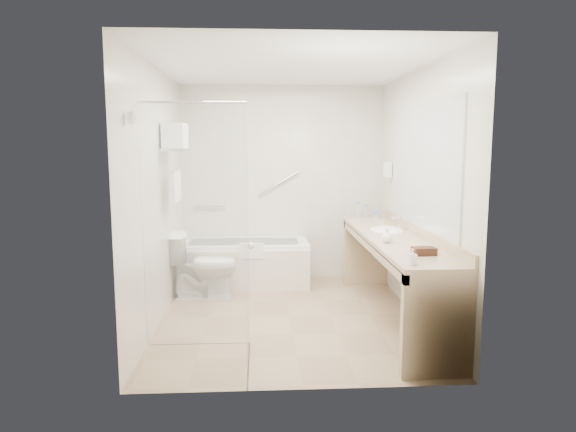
{
  "coord_description": "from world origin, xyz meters",
  "views": [
    {
      "loc": [
        -0.3,
        -5.08,
        1.76
      ],
      "look_at": [
        0.0,
        0.3,
        1.0
      ],
      "focal_mm": 32.0,
      "sensor_mm": 36.0,
      "label": 1
    }
  ],
  "objects": [
    {
      "name": "bathtub",
      "position": [
        -0.5,
        1.24,
        0.28
      ],
      "size": [
        1.6,
        0.73,
        0.59
      ],
      "color": "white",
      "rests_on": "floor"
    },
    {
      "name": "hairdryer_unit",
      "position": [
        1.25,
        1.05,
        1.45
      ],
      "size": [
        0.08,
        0.1,
        0.18
      ],
      "primitive_type": "cube",
      "color": "white",
      "rests_on": "wall_right"
    },
    {
      "name": "water_bottle_right",
      "position": [
        1.01,
        1.1,
        0.93
      ],
      "size": [
        0.05,
        0.05,
        0.17
      ],
      "rotation": [
        0.0,
        0.0,
        0.43
      ],
      "color": "silver",
      "rests_on": "vanity_counter"
    },
    {
      "name": "wall_front",
      "position": [
        0.0,
        -1.6,
        1.25
      ],
      "size": [
        2.6,
        0.1,
        2.5
      ],
      "primitive_type": "cube",
      "color": "beige",
      "rests_on": "ground"
    },
    {
      "name": "water_bottle_mid",
      "position": [
        0.9,
        1.1,
        0.94
      ],
      "size": [
        0.06,
        0.06,
        0.2
      ],
      "rotation": [
        0.0,
        0.0,
        0.38
      ],
      "color": "silver",
      "rests_on": "vanity_counter"
    },
    {
      "name": "grab_bar_long",
      "position": [
        -0.05,
        1.56,
        1.25
      ],
      "size": [
        0.53,
        0.03,
        0.33
      ],
      "primitive_type": "cylinder",
      "rotation": [
        0.0,
        1.05,
        0.0
      ],
      "color": "silver",
      "rests_on": "wall_back"
    },
    {
      "name": "amenity_basket",
      "position": [
        1.05,
        -0.99,
        0.88
      ],
      "size": [
        0.19,
        0.14,
        0.06
      ],
      "primitive_type": "cube",
      "rotation": [
        0.0,
        0.0,
        0.07
      ],
      "color": "#3F2316",
      "rests_on": "vanity_counter"
    },
    {
      "name": "shower_enclosure",
      "position": [
        -0.63,
        -0.93,
        1.07
      ],
      "size": [
        0.96,
        0.91,
        2.11
      ],
      "color": "silver",
      "rests_on": "floor"
    },
    {
      "name": "floor",
      "position": [
        0.0,
        0.0,
        0.0
      ],
      "size": [
        3.2,
        3.2,
        0.0
      ],
      "primitive_type": "plane",
      "color": "#987E5E",
      "rests_on": "ground"
    },
    {
      "name": "soap_bottle_a",
      "position": [
        0.85,
        -1.34,
        0.88
      ],
      "size": [
        0.09,
        0.13,
        0.06
      ],
      "primitive_type": "imported",
      "rotation": [
        0.0,
        0.0,
        0.25
      ],
      "color": "white",
      "rests_on": "vanity_counter"
    },
    {
      "name": "sink",
      "position": [
        1.05,
        0.25,
        0.82
      ],
      "size": [
        0.4,
        0.52,
        0.14
      ],
      "primitive_type": "ellipsoid",
      "color": "white",
      "rests_on": "vanity_counter"
    },
    {
      "name": "drinking_glass_far",
      "position": [
        0.93,
        0.19,
        0.89
      ],
      "size": [
        0.09,
        0.09,
        0.09
      ],
      "primitive_type": "cylinder",
      "rotation": [
        0.0,
        0.0,
        -0.32
      ],
      "color": "silver",
      "rests_on": "vanity_counter"
    },
    {
      "name": "wall_back",
      "position": [
        0.0,
        1.6,
        1.25
      ],
      "size": [
        2.6,
        0.1,
        2.5
      ],
      "primitive_type": "cube",
      "color": "beige",
      "rests_on": "ground"
    },
    {
      "name": "water_bottle_left",
      "position": [
        0.94,
        0.28,
        0.94
      ],
      "size": [
        0.06,
        0.06,
        0.19
      ],
      "rotation": [
        0.0,
        0.0,
        -0.0
      ],
      "color": "silver",
      "rests_on": "vanity_counter"
    },
    {
      "name": "ceiling",
      "position": [
        0.0,
        0.0,
        2.5
      ],
      "size": [
        2.6,
        3.2,
        0.1
      ],
      "primitive_type": "cube",
      "color": "white",
      "rests_on": "wall_back"
    },
    {
      "name": "wall_right",
      "position": [
        1.3,
        0.0,
        1.25
      ],
      "size": [
        0.1,
        3.2,
        2.5
      ],
      "primitive_type": "cube",
      "color": "beige",
      "rests_on": "ground"
    },
    {
      "name": "wall_left",
      "position": [
        -1.3,
        0.0,
        1.25
      ],
      "size": [
        0.1,
        3.2,
        2.5
      ],
      "primitive_type": "cube",
      "color": "beige",
      "rests_on": "ground"
    },
    {
      "name": "toilet",
      "position": [
        -0.95,
        0.7,
        0.38
      ],
      "size": [
        0.77,
        0.43,
        0.75
      ],
      "primitive_type": "imported",
      "rotation": [
        0.0,
        0.0,
        1.57
      ],
      "color": "white",
      "rests_on": "floor"
    },
    {
      "name": "drinking_glass_near",
      "position": [
        1.03,
        0.4,
        0.89
      ],
      "size": [
        0.06,
        0.06,
        0.08
      ],
      "primitive_type": "cylinder",
      "rotation": [
        0.0,
        0.0,
        0.05
      ],
      "color": "silver",
      "rests_on": "vanity_counter"
    },
    {
      "name": "towel_shelf",
      "position": [
        -1.17,
        0.35,
        1.75
      ],
      "size": [
        0.24,
        0.55,
        0.81
      ],
      "color": "silver",
      "rests_on": "wall_left"
    },
    {
      "name": "mirror",
      "position": [
        1.29,
        -0.15,
        1.55
      ],
      "size": [
        0.02,
        2.0,
        1.2
      ],
      "primitive_type": "cube",
      "color": "silver",
      "rests_on": "wall_right"
    },
    {
      "name": "grab_bar_short",
      "position": [
        -0.95,
        1.56,
        0.95
      ],
      "size": [
        0.4,
        0.03,
        0.03
      ],
      "primitive_type": "cylinder",
      "rotation": [
        0.0,
        1.57,
        0.0
      ],
      "color": "silver",
      "rests_on": "wall_back"
    },
    {
      "name": "faucet",
      "position": [
        1.2,
        0.25,
        0.93
      ],
      "size": [
        0.03,
        0.03,
        0.14
      ],
      "primitive_type": "cylinder",
      "color": "silver",
      "rests_on": "vanity_counter"
    },
    {
      "name": "soap_bottle_b",
      "position": [
        0.88,
        -0.46,
        0.9
      ],
      "size": [
        0.14,
        0.16,
        0.1
      ],
      "primitive_type": "imported",
      "rotation": [
        0.0,
        0.0,
        -0.28
      ],
      "color": "white",
      "rests_on": "vanity_counter"
    },
    {
      "name": "vanity_counter",
      "position": [
        1.02,
        -0.15,
        0.64
      ],
      "size": [
        0.55,
        2.7,
        0.95
      ],
      "color": "tan",
      "rests_on": "floor"
    }
  ]
}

